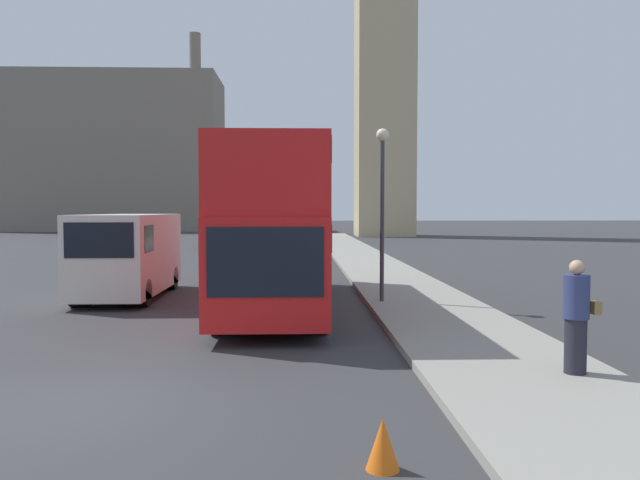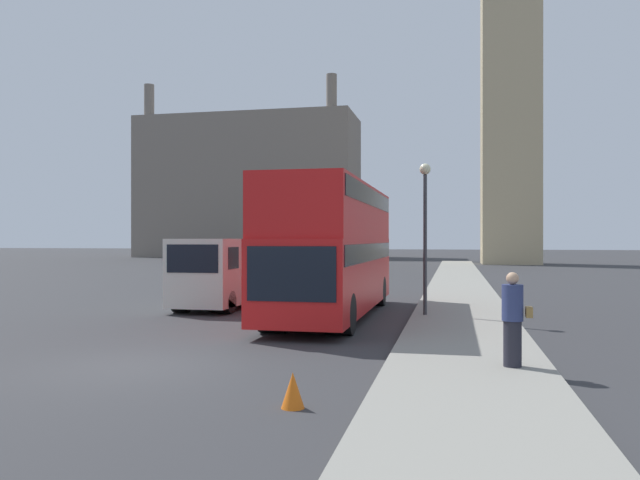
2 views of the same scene
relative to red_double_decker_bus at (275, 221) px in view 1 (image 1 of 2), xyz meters
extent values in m
plane|color=#333335|center=(-2.41, -8.73, -2.41)|extent=(300.00, 300.00, 0.00)
cube|color=gray|center=(4.19, -8.73, -2.34)|extent=(3.20, 120.00, 0.15)
cube|color=tan|center=(9.64, 47.76, 19.86)|extent=(5.83, 5.83, 44.54)
cube|color=slate|center=(-25.57, 66.96, 7.75)|extent=(31.40, 11.89, 20.32)
cylinder|color=slate|center=(-12.22, 61.91, 20.15)|extent=(1.43, 1.43, 4.47)
cube|color=red|center=(0.00, 0.00, -0.96)|extent=(2.58, 10.91, 2.28)
cube|color=red|center=(0.00, 0.00, 1.04)|extent=(2.58, 10.69, 1.73)
cube|color=black|center=(0.00, 0.00, -0.25)|extent=(2.62, 10.48, 0.55)
cube|color=black|center=(0.00, 0.00, 1.53)|extent=(2.62, 10.26, 0.55)
cube|color=black|center=(0.00, -5.47, -0.69)|extent=(2.27, 0.03, 1.37)
cylinder|color=black|center=(-0.93, -3.82, -1.84)|extent=(0.72, 1.13, 1.13)
cylinder|color=black|center=(0.93, -3.82, -1.84)|extent=(0.72, 1.13, 1.13)
cylinder|color=black|center=(-0.93, 3.82, -1.84)|extent=(0.72, 1.13, 1.13)
cylinder|color=black|center=(0.93, 3.82, -1.84)|extent=(0.72, 1.13, 1.13)
cube|color=silver|center=(-4.65, 2.06, -1.01)|extent=(2.16, 5.74, 2.37)
cube|color=black|center=(-4.65, -0.82, -0.48)|extent=(1.84, 0.02, 0.95)
cube|color=black|center=(-4.65, 0.20, -0.48)|extent=(2.19, 1.03, 0.76)
cylinder|color=black|center=(-5.46, 0.11, -2.01)|extent=(0.54, 0.79, 0.79)
cylinder|color=black|center=(-3.84, 0.11, -2.01)|extent=(0.54, 0.79, 0.79)
cylinder|color=black|center=(-5.46, 4.01, -2.01)|extent=(0.54, 0.79, 0.79)
cylinder|color=black|center=(-3.84, 4.01, -2.01)|extent=(0.54, 0.79, 0.79)
cylinder|color=#23232D|center=(5.01, -7.91, -1.82)|extent=(0.34, 0.34, 0.87)
cylinder|color=navy|center=(5.01, -7.91, -1.04)|extent=(0.40, 0.40, 0.69)
sphere|color=tan|center=(5.01, -7.91, -0.58)|extent=(0.24, 0.24, 0.24)
cube|color=olive|center=(5.31, -7.91, -1.22)|extent=(0.12, 0.24, 0.20)
cylinder|color=#38383D|center=(3.01, 0.01, -0.01)|extent=(0.12, 0.12, 4.50)
sphere|color=beige|center=(3.01, 0.01, 2.42)|extent=(0.36, 0.36, 0.36)
cube|color=black|center=(-5.07, 27.99, -1.89)|extent=(1.83, 4.55, 0.73)
cube|color=black|center=(-5.07, 28.10, -1.25)|extent=(1.65, 2.19, 0.55)
cylinder|color=black|center=(-5.79, 26.53, -2.10)|extent=(0.40, 0.62, 0.62)
cylinder|color=black|center=(-4.35, 26.53, -2.10)|extent=(0.40, 0.62, 0.62)
cylinder|color=black|center=(-5.79, 29.45, -2.10)|extent=(0.40, 0.62, 0.62)
cylinder|color=black|center=(-4.35, 29.45, -2.10)|extent=(0.40, 0.62, 0.62)
cone|color=orange|center=(1.52, -11.10, -2.14)|extent=(0.36, 0.36, 0.55)
camera|label=1|loc=(0.64, -17.50, 0.32)|focal=35.00mm
camera|label=2|loc=(3.93, -20.28, 0.16)|focal=35.00mm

